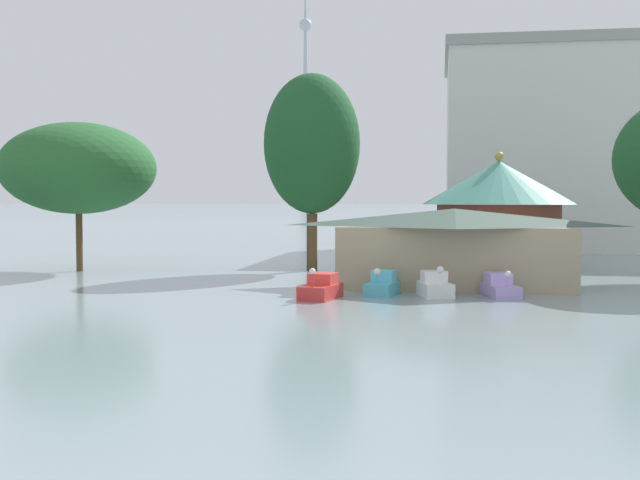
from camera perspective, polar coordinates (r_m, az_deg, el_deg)
name	(u,v)px	position (r m, az deg, el deg)	size (l,w,h in m)	color
pedal_boat_red	(321,289)	(39.45, 0.07, -3.59)	(2.04, 3.07, 1.66)	red
pedal_boat_cyan	(383,285)	(41.10, 4.62, -3.33)	(1.83, 2.58, 1.50)	#4CB7CC
pedal_boat_white	(435,286)	(40.69, 8.45, -3.38)	(2.02, 2.68, 1.67)	white
pedal_boat_lavender	(500,287)	(41.42, 13.08, -3.39)	(2.06, 3.10, 1.44)	#B299D8
boathouse	(454,246)	(45.67, 9.84, -0.43)	(14.14, 7.43, 4.52)	tan
green_roof_pavilion	(498,208)	(59.98, 12.99, 2.31)	(11.48, 11.48, 8.64)	brown
shoreline_tree_tall_left	(78,168)	(57.12, -17.35, 5.05)	(10.82, 10.82, 10.44)	brown
shoreline_tree_mid	(312,144)	(55.13, -0.60, 7.06)	(6.80, 6.80, 13.92)	brown
background_building_block	(604,149)	(86.64, 20.14, 6.29)	(32.94, 20.30, 20.62)	silver
distant_broadcast_tower	(306,68)	(425.09, -1.07, 12.54)	(6.58, 6.58, 176.96)	#B7BCC6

